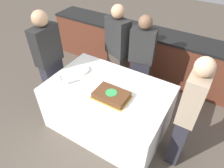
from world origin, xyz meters
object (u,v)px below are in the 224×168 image
at_px(person_seated_right, 187,116).
at_px(person_standing_back, 117,53).
at_px(cake, 111,95).
at_px(plate_stack, 81,70).
at_px(person_cutting_cake, 141,62).
at_px(person_seated_left, 50,61).
at_px(wine_glass, 60,78).

distance_m(person_seated_right, person_standing_back, 1.56).
xyz_separation_m(cake, person_standing_back, (-0.43, 0.89, 0.03)).
height_order(plate_stack, person_cutting_cake, person_cutting_cake).
distance_m(person_seated_left, person_standing_back, 1.08).
height_order(person_seated_left, person_seated_right, person_seated_left).
xyz_separation_m(wine_glass, person_standing_back, (0.27, 1.05, -0.06)).
height_order(plate_stack, person_seated_right, person_seated_right).
bearing_deg(person_seated_right, cake, -82.18).
bearing_deg(wine_glass, person_seated_left, 149.95).
relative_size(cake, person_seated_left, 0.29).
height_order(wine_glass, person_cutting_cake, person_cutting_cake).
distance_m(wine_glass, person_seated_left, 0.56).
xyz_separation_m(cake, person_cutting_cake, (0.00, 0.89, -0.01)).
relative_size(cake, person_seated_right, 0.29).
relative_size(person_seated_right, person_standing_back, 0.99).
height_order(cake, person_seated_right, person_seated_right).
relative_size(person_seated_left, person_seated_right, 1.01).
bearing_deg(person_seated_left, plate_stack, -77.32).
xyz_separation_m(cake, person_seated_right, (0.92, 0.13, 0.03)).
xyz_separation_m(wine_glass, person_seated_right, (1.62, 0.28, -0.06)).
height_order(wine_glass, person_standing_back, person_standing_back).
bearing_deg(wine_glass, person_cutting_cake, 56.07).
bearing_deg(person_seated_right, person_standing_back, -119.53).
bearing_deg(person_seated_right, plate_stack, -94.09).
distance_m(person_seated_left, person_seated_right, 2.11).
bearing_deg(cake, person_cutting_cake, 90.00).
bearing_deg(wine_glass, person_standing_back, 75.51).
distance_m(plate_stack, person_standing_back, 0.70).
bearing_deg(person_cutting_cake, plate_stack, 33.93).
bearing_deg(person_seated_right, person_cutting_cake, -129.81).
height_order(person_cutting_cake, person_standing_back, person_standing_back).
xyz_separation_m(person_seated_left, person_seated_right, (2.11, 0.00, -0.01)).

